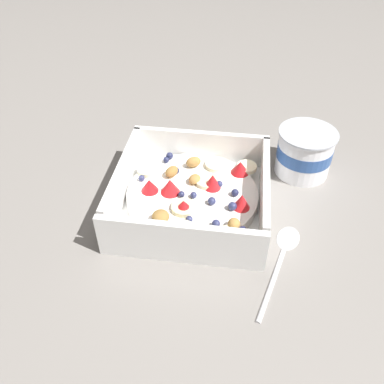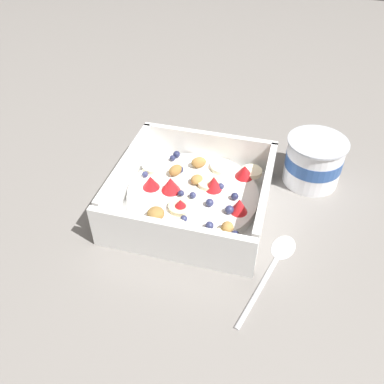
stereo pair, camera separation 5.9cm
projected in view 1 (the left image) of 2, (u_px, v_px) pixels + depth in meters
ground_plane at (188, 204)px, 0.64m from camera, size 2.40×2.40×0.00m
fruit_bowl at (193, 196)px, 0.62m from camera, size 0.23×0.23×0.07m
spoon at (284, 249)px, 0.57m from camera, size 0.07×0.17×0.01m
yogurt_cup at (304, 152)px, 0.68m from camera, size 0.10×0.10×0.08m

